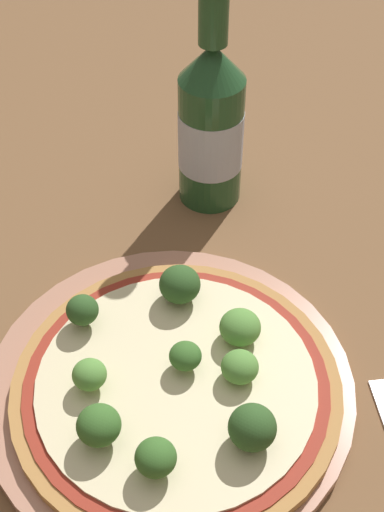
% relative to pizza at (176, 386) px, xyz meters
% --- Properties ---
extents(ground_plane, '(3.00, 3.00, 0.00)m').
position_rel_pizza_xyz_m(ground_plane, '(-0.01, 0.03, -0.02)').
color(ground_plane, brown).
extents(plate, '(0.29, 0.29, 0.01)m').
position_rel_pizza_xyz_m(plate, '(-0.00, 0.01, -0.01)').
color(plate, tan).
rests_on(plate, ground_plane).
extents(pizza, '(0.26, 0.26, 0.01)m').
position_rel_pizza_xyz_m(pizza, '(0.00, 0.00, 0.00)').
color(pizza, '#B77F42').
rests_on(pizza, plate).
extents(broccoli_floret_0, '(0.03, 0.03, 0.02)m').
position_rel_pizza_xyz_m(broccoli_floret_0, '(0.05, 0.01, 0.02)').
color(broccoli_floret_0, '#7A9E5B').
rests_on(broccoli_floret_0, pizza).
extents(broccoli_floret_1, '(0.03, 0.03, 0.03)m').
position_rel_pizza_xyz_m(broccoli_floret_1, '(0.06, -0.04, 0.03)').
color(broccoli_floret_1, '#7A9E5B').
rests_on(broccoli_floret_1, pizza).
extents(broccoli_floret_2, '(0.03, 0.03, 0.03)m').
position_rel_pizza_xyz_m(broccoli_floret_2, '(-0.01, 0.08, 0.02)').
color(broccoli_floret_2, '#7A9E5B').
rests_on(broccoli_floret_2, pizza).
extents(broccoli_floret_3, '(0.03, 0.03, 0.03)m').
position_rel_pizza_xyz_m(broccoli_floret_3, '(-0.09, 0.04, 0.02)').
color(broccoli_floret_3, '#7A9E5B').
rests_on(broccoli_floret_3, pizza).
extents(broccoli_floret_4, '(0.03, 0.03, 0.03)m').
position_rel_pizza_xyz_m(broccoli_floret_4, '(-0.04, -0.06, 0.03)').
color(broccoli_floret_4, '#7A9E5B').
rests_on(broccoli_floret_4, pizza).
extents(broccoli_floret_5, '(0.03, 0.03, 0.02)m').
position_rel_pizza_xyz_m(broccoli_floret_5, '(0.00, 0.01, 0.02)').
color(broccoli_floret_5, '#7A9E5B').
rests_on(broccoli_floret_5, pizza).
extents(broccoli_floret_6, '(0.03, 0.03, 0.03)m').
position_rel_pizza_xyz_m(broccoli_floret_6, '(0.00, -0.07, 0.02)').
color(broccoli_floret_6, '#7A9E5B').
rests_on(broccoli_floret_6, pizza).
extents(broccoli_floret_7, '(0.03, 0.03, 0.03)m').
position_rel_pizza_xyz_m(broccoli_floret_7, '(0.04, 0.05, 0.02)').
color(broccoli_floret_7, '#7A9E5B').
rests_on(broccoli_floret_7, pizza).
extents(broccoli_floret_8, '(0.03, 0.03, 0.03)m').
position_rel_pizza_xyz_m(broccoli_floret_8, '(-0.06, -0.02, 0.02)').
color(broccoli_floret_8, '#7A9E5B').
rests_on(broccoli_floret_8, pizza).
extents(beer_bottle, '(0.06, 0.06, 0.23)m').
position_rel_pizza_xyz_m(beer_bottle, '(-0.02, 0.25, 0.07)').
color(beer_bottle, '#234C28').
rests_on(beer_bottle, ground_plane).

